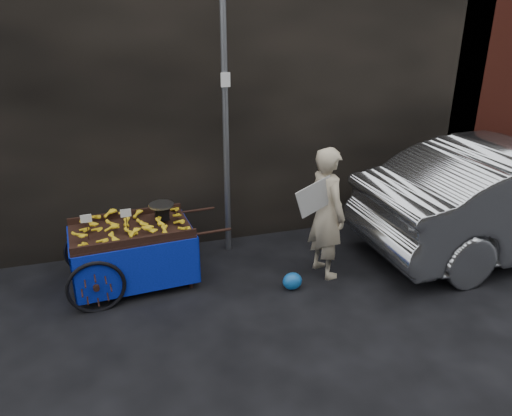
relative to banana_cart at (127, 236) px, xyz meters
name	(u,v)px	position (x,y,z in m)	size (l,w,h in m)	color
ground	(230,299)	(1.10, -0.72, -0.67)	(80.00, 80.00, 0.00)	black
building_wall	(210,59)	(1.49, 1.88, 1.83)	(13.50, 2.00, 5.00)	black
street_pole	(225,110)	(1.40, 0.58, 1.34)	(0.12, 0.10, 4.00)	slate
banana_cart	(127,236)	(0.00, 0.00, 0.00)	(2.05, 1.08, 1.08)	black
vendor	(327,213)	(2.44, -0.45, 0.19)	(0.77, 0.69, 1.71)	#C3B291
plastic_bag	(292,281)	(1.90, -0.72, -0.56)	(0.25, 0.20, 0.22)	#165CAC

